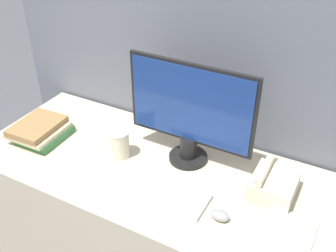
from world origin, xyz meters
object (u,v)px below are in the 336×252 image
Objects in this scene: book_stack at (40,131)px; mouse at (220,216)px; monitor at (190,114)px; coffee_cup at (120,144)px; desk_telephone at (273,185)px; keyboard at (163,192)px.

mouse is at bearing -4.78° from book_stack.
coffee_cup is (-0.29, -0.13, -0.17)m from monitor.
monitor is 2.85× the size of desk_telephone.
mouse is 0.37× the size of desk_telephone.
book_stack is at bearing 175.22° from mouse.
book_stack reaches higher than mouse.
coffee_cup reaches higher than book_stack.
keyboard is at bearing -24.18° from coffee_cup.
monitor is 7.77× the size of mouse.
monitor is 0.35m from keyboard.
coffee_cup is (-0.55, 0.15, 0.05)m from mouse.
mouse is 0.28× the size of book_stack.
keyboard is 0.72m from book_stack.
desk_telephone is at bearing 28.70° from keyboard.
monitor reaches higher than keyboard.
desk_telephone reaches higher than book_stack.
keyboard is at bearing 176.72° from mouse.
desk_telephone reaches higher than keyboard.
desk_telephone reaches higher than mouse.
coffee_cup reaches higher than desk_telephone.
coffee_cup is at bearing 155.82° from keyboard.
coffee_cup reaches higher than mouse.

